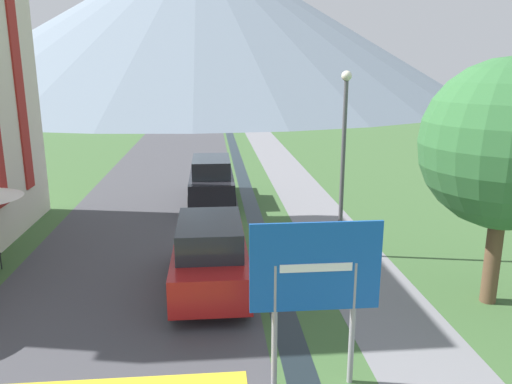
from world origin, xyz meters
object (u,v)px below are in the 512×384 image
(parked_car_far, at_px, (211,179))
(streetlamp, at_px, (343,150))
(parked_car_near, at_px, (210,254))
(road_sign, at_px, (315,280))
(tree_by_path, at_px, (507,145))

(parked_car_far, bearing_deg, streetlamp, -60.09)
(parked_car_near, xyz_separation_m, streetlamp, (3.75, 1.98, 2.20))
(parked_car_near, height_order, parked_car_far, same)
(road_sign, height_order, streetlamp, streetlamp)
(parked_car_far, distance_m, tree_by_path, 11.94)
(tree_by_path, bearing_deg, parked_car_far, 123.60)
(streetlamp, bearing_deg, road_sign, -108.51)
(tree_by_path, bearing_deg, road_sign, -149.88)
(tree_by_path, bearing_deg, streetlamp, 130.02)
(road_sign, distance_m, streetlamp, 6.44)
(road_sign, bearing_deg, tree_by_path, 30.12)
(streetlamp, bearing_deg, parked_car_near, -152.22)
(road_sign, xyz_separation_m, streetlamp, (2.01, 6.01, 1.15))
(streetlamp, bearing_deg, tree_by_path, -49.98)
(parked_car_far, relative_size, streetlamp, 0.86)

